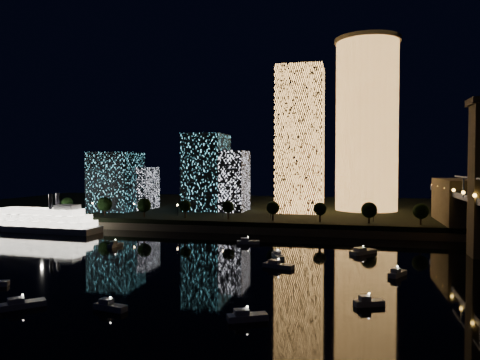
% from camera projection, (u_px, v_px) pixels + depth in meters
% --- Properties ---
extents(ground, '(520.00, 520.00, 0.00)m').
position_uv_depth(ground, '(255.00, 285.00, 113.70)').
color(ground, black).
rests_on(ground, ground).
extents(far_bank, '(420.00, 160.00, 5.00)m').
position_uv_depth(far_bank, '(310.00, 211.00, 269.22)').
color(far_bank, black).
rests_on(far_bank, ground).
extents(seawall, '(420.00, 6.00, 3.00)m').
position_uv_depth(seawall, '(294.00, 231.00, 193.40)').
color(seawall, '#6B5E4C').
rests_on(seawall, ground).
extents(tower_cylindrical, '(34.00, 34.00, 89.82)m').
position_uv_depth(tower_cylindrical, '(367.00, 125.00, 245.80)').
color(tower_cylindrical, '#F0A04C').
rests_on(tower_cylindrical, far_bank).
extents(tower_rectangular, '(22.98, 22.98, 73.11)m').
position_uv_depth(tower_rectangular, '(300.00, 140.00, 236.52)').
color(tower_rectangular, '#F0A04C').
rests_on(tower_rectangular, far_bank).
extents(midrise_blocks, '(77.81, 40.04, 40.19)m').
position_uv_depth(midrise_blocks, '(176.00, 179.00, 247.48)').
color(midrise_blocks, silver).
rests_on(midrise_blocks, far_bank).
extents(riverboat, '(58.26, 15.19, 17.38)m').
position_uv_depth(riverboat, '(36.00, 221.00, 203.79)').
color(riverboat, silver).
rests_on(riverboat, ground).
extents(motorboats, '(102.49, 91.39, 2.78)m').
position_uv_depth(motorboats, '(237.00, 269.00, 127.71)').
color(motorboats, silver).
rests_on(motorboats, ground).
extents(esplanade_trees, '(165.98, 6.76, 8.88)m').
position_uv_depth(esplanade_trees, '(229.00, 207.00, 205.70)').
color(esplanade_trees, black).
rests_on(esplanade_trees, far_bank).
extents(street_lamps, '(132.70, 0.70, 5.65)m').
position_uv_depth(street_lamps, '(223.00, 209.00, 212.62)').
color(street_lamps, black).
rests_on(street_lamps, far_bank).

